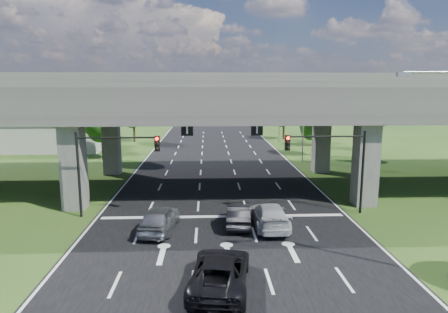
{
  "coord_description": "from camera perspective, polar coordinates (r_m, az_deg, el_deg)",
  "views": [
    {
      "loc": [
        -1.07,
        -23.38,
        9.14
      ],
      "look_at": [
        0.22,
        7.08,
        3.68
      ],
      "focal_mm": 32.0,
      "sensor_mm": 36.0,
      "label": 1
    }
  ],
  "objects": [
    {
      "name": "car_dark",
      "position": [
        26.5,
        2.11,
        -8.34
      ],
      "size": [
        1.86,
        4.41,
        1.42
      ],
      "primitive_type": "imported",
      "rotation": [
        0.0,
        0.0,
        3.06
      ],
      "color": "black",
      "rests_on": "road"
    },
    {
      "name": "tree_left_mid",
      "position": [
        59.75,
        -17.9,
        4.89
      ],
      "size": [
        3.91,
        3.9,
        6.76
      ],
      "color": "black",
      "rests_on": "ground"
    },
    {
      "name": "tree_right_mid",
      "position": [
        62.0,
        13.67,
        5.27
      ],
      "size": [
        3.91,
        3.9,
        6.76
      ],
      "color": "black",
      "rests_on": "ground"
    },
    {
      "name": "tree_right_far",
      "position": [
        68.78,
        8.63,
        6.43
      ],
      "size": [
        4.5,
        4.5,
        7.8
      ],
      "color": "black",
      "rests_on": "ground"
    },
    {
      "name": "streetlight_beyond",
      "position": [
        64.44,
        7.62,
        7.13
      ],
      "size": [
        3.38,
        0.25,
        10.0
      ],
      "color": "gray",
      "rests_on": "ground"
    },
    {
      "name": "car_white",
      "position": [
        26.39,
        6.51,
        -8.34
      ],
      "size": [
        2.24,
        5.31,
        1.53
      ],
      "primitive_type": "imported",
      "rotation": [
        0.0,
        0.0,
        3.16
      ],
      "color": "#B2B2B2",
      "rests_on": "road"
    },
    {
      "name": "overpass",
      "position": [
        35.42,
        -0.7,
        8.18
      ],
      "size": [
        80.0,
        15.0,
        10.0
      ],
      "color": "#3C3936",
      "rests_on": "ground"
    },
    {
      "name": "warehouse",
      "position": [
        63.88,
        -25.41,
        2.75
      ],
      "size": [
        20.0,
        10.0,
        4.0
      ],
      "primitive_type": "cube",
      "color": "#9E9E99",
      "rests_on": "ground"
    },
    {
      "name": "tree_left_near",
      "position": [
        51.22,
        -17.05,
        4.87
      ],
      "size": [
        4.5,
        4.5,
        7.8
      ],
      "color": "black",
      "rests_on": "ground"
    },
    {
      "name": "ground",
      "position": [
        25.12,
        0.19,
        -11.18
      ],
      "size": [
        160.0,
        160.0,
        0.0
      ],
      "primitive_type": "plane",
      "color": "#244315",
      "rests_on": "ground"
    },
    {
      "name": "signal_left",
      "position": [
        28.58,
        -16.06,
        -0.23
      ],
      "size": [
        5.76,
        0.54,
        6.0
      ],
      "color": "black",
      "rests_on": "ground"
    },
    {
      "name": "road",
      "position": [
        34.62,
        -0.57,
        -5.13
      ],
      "size": [
        18.0,
        120.0,
        0.03
      ],
      "primitive_type": "cube",
      "color": "black",
      "rests_on": "ground"
    },
    {
      "name": "tree_right_near",
      "position": [
        53.49,
        12.93,
        4.91
      ],
      "size": [
        4.2,
        4.2,
        7.28
      ],
      "color": "black",
      "rests_on": "ground"
    },
    {
      "name": "signal_right",
      "position": [
        29.16,
        15.38,
        0.01
      ],
      "size": [
        5.76,
        0.54,
        6.0
      ],
      "color": "black",
      "rests_on": "ground"
    },
    {
      "name": "streetlight_far",
      "position": [
        48.79,
        10.87,
        6.1
      ],
      "size": [
        3.38,
        0.25,
        10.0
      ],
      "color": "gray",
      "rests_on": "ground"
    },
    {
      "name": "car_silver",
      "position": [
        25.82,
        -9.21,
        -8.72
      ],
      "size": [
        2.51,
        4.97,
        1.62
      ],
      "primitive_type": "imported",
      "rotation": [
        0.0,
        0.0,
        3.01
      ],
      "color": "#929599",
      "rests_on": "road"
    },
    {
      "name": "tree_left_far",
      "position": [
        66.57,
        -12.79,
        6.45
      ],
      "size": [
        4.8,
        4.8,
        8.32
      ],
      "color": "black",
      "rests_on": "ground"
    },
    {
      "name": "car_trailing",
      "position": [
        18.88,
        -0.57,
        -16.09
      ],
      "size": [
        3.21,
        5.75,
        1.52
      ],
      "primitive_type": "imported",
      "rotation": [
        0.0,
        0.0,
        3.01
      ],
      "color": "black",
      "rests_on": "road"
    }
  ]
}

